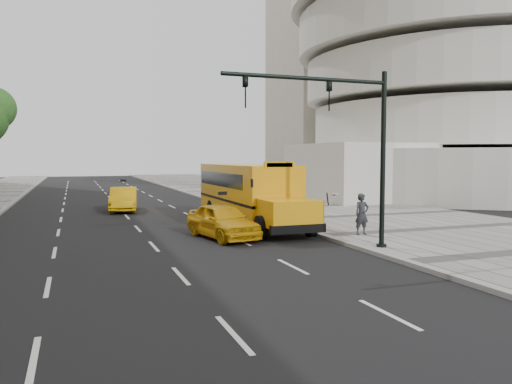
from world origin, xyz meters
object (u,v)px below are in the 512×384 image
object	(u,v)px
taxi_far	(123,199)
pedestrian	(362,214)
traffic_signal	(349,137)
taxi_near	(222,221)
school_bus	(248,189)

from	to	relation	value
taxi_far	pedestrian	bearing A→B (deg)	-52.46
taxi_far	pedestrian	world-z (taller)	pedestrian
taxi_far	pedestrian	xyz separation A→B (m)	(8.33, -14.28, 0.27)
taxi_far	traffic_signal	world-z (taller)	traffic_signal
taxi_near	taxi_far	bearing A→B (deg)	92.33
taxi_far	taxi_near	bearing A→B (deg)	-69.48
pedestrian	traffic_signal	world-z (taller)	traffic_signal
taxi_near	taxi_far	xyz separation A→B (m)	(-2.88, 12.25, 0.02)
traffic_signal	taxi_far	bearing A→B (deg)	109.72
school_bus	pedestrian	distance (m)	6.75
school_bus	taxi_far	bearing A→B (deg)	123.09
taxi_near	pedestrian	bearing A→B (deg)	-31.32
school_bus	taxi_near	size ratio (longest dim) A/B	2.70
pedestrian	traffic_signal	size ratio (longest dim) A/B	0.27
taxi_far	pedestrian	size ratio (longest dim) A/B	2.62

